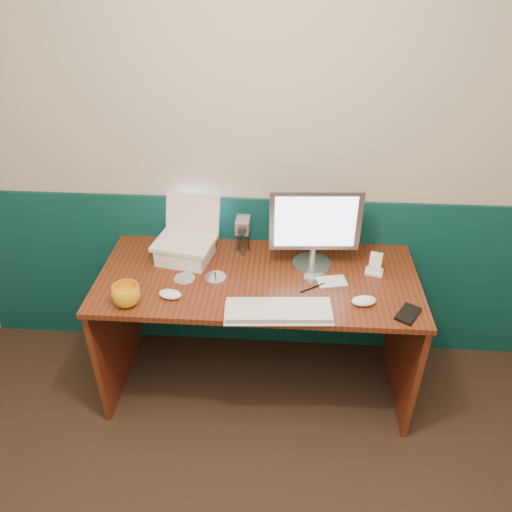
# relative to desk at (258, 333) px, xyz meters

# --- Properties ---
(back_wall) EXTENTS (3.50, 0.04, 2.50)m
(back_wall) POSITION_rel_desk_xyz_m (0.02, 0.37, 0.88)
(back_wall) COLOR #B7AE9B
(back_wall) RESTS_ON ground
(wainscot) EXTENTS (3.48, 0.02, 1.00)m
(wainscot) POSITION_rel_desk_xyz_m (0.02, 0.36, 0.12)
(wainscot) COLOR #07312B
(wainscot) RESTS_ON ground
(desk) EXTENTS (1.60, 0.70, 0.75)m
(desk) POSITION_rel_desk_xyz_m (0.00, 0.00, 0.00)
(desk) COLOR #3D200B
(desk) RESTS_ON ground
(laptop_riser) EXTENTS (0.29, 0.26, 0.09)m
(laptop_riser) POSITION_rel_desk_xyz_m (-0.39, 0.13, 0.42)
(laptop_riser) COLOR silver
(laptop_riser) RESTS_ON desk
(laptop) EXTENTS (0.33, 0.28, 0.25)m
(laptop) POSITION_rel_desk_xyz_m (-0.39, 0.13, 0.59)
(laptop) COLOR silver
(laptop) RESTS_ON laptop_riser
(monitor) EXTENTS (0.45, 0.16, 0.44)m
(monitor) POSITION_rel_desk_xyz_m (0.27, 0.12, 0.60)
(monitor) COLOR #ACACB1
(monitor) RESTS_ON desk
(keyboard) EXTENTS (0.49, 0.19, 0.03)m
(keyboard) POSITION_rel_desk_xyz_m (0.11, -0.28, 0.39)
(keyboard) COLOR silver
(keyboard) RESTS_ON desk
(mouse_right) EXTENTS (0.13, 0.09, 0.04)m
(mouse_right) POSITION_rel_desk_xyz_m (0.50, -0.19, 0.39)
(mouse_right) COLOR white
(mouse_right) RESTS_ON desk
(mouse_left) EXTENTS (0.12, 0.09, 0.04)m
(mouse_left) POSITION_rel_desk_xyz_m (-0.40, -0.20, 0.39)
(mouse_left) COLOR white
(mouse_left) RESTS_ON desk
(mug) EXTENTS (0.16, 0.16, 0.10)m
(mug) POSITION_rel_desk_xyz_m (-0.59, -0.26, 0.43)
(mug) COLOR orange
(mug) RESTS_ON desk
(camcorder) EXTENTS (0.10, 0.14, 0.21)m
(camcorder) POSITION_rel_desk_xyz_m (-0.09, 0.22, 0.48)
(camcorder) COLOR silver
(camcorder) RESTS_ON desk
(cd_spindle) EXTENTS (0.11, 0.11, 0.02)m
(cd_spindle) POSITION_rel_desk_xyz_m (-0.21, -0.05, 0.39)
(cd_spindle) COLOR silver
(cd_spindle) RESTS_ON desk
(cd_loose_a) EXTENTS (0.11, 0.11, 0.00)m
(cd_loose_a) POSITION_rel_desk_xyz_m (-0.37, -0.04, 0.38)
(cd_loose_a) COLOR silver
(cd_loose_a) RESTS_ON desk
(cd_loose_b) EXTENTS (0.12, 0.12, 0.00)m
(cd_loose_b) POSITION_rel_desk_xyz_m (0.29, 0.01, 0.38)
(cd_loose_b) COLOR #B5BCC5
(cd_loose_b) RESTS_ON desk
(pen) EXTENTS (0.12, 0.09, 0.01)m
(pen) POSITION_rel_desk_xyz_m (0.27, -0.08, 0.38)
(pen) COLOR black
(pen) RESTS_ON desk
(papers) EXTENTS (0.16, 0.12, 0.00)m
(papers) POSITION_rel_desk_xyz_m (0.37, -0.02, 0.38)
(papers) COLOR white
(papers) RESTS_ON desk
(dock) EXTENTS (0.10, 0.09, 0.02)m
(dock) POSITION_rel_desk_xyz_m (0.58, 0.07, 0.38)
(dock) COLOR white
(dock) RESTS_ON desk
(music_player) EXTENTS (0.07, 0.04, 0.10)m
(music_player) POSITION_rel_desk_xyz_m (0.58, 0.07, 0.44)
(music_player) COLOR white
(music_player) RESTS_ON dock
(pda) EXTENTS (0.14, 0.16, 0.02)m
(pda) POSITION_rel_desk_xyz_m (0.69, -0.25, 0.38)
(pda) COLOR black
(pda) RESTS_ON desk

